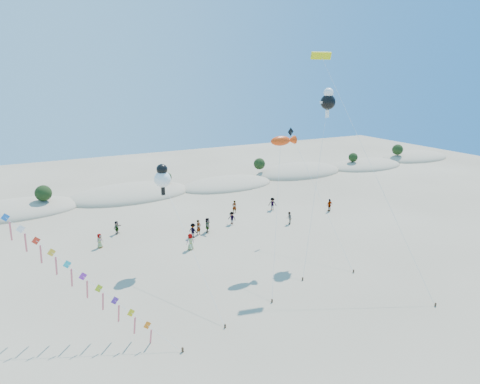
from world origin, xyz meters
name	(u,v)px	position (x,y,z in m)	size (l,w,h in m)	color
dune_ridge	(137,194)	(1.06, 45.14, 0.11)	(145.30, 11.49, 5.57)	tan
fish_kite	(283,141)	(9.33, 16.74, 11.83)	(7.12, 8.32, 12.34)	#3F2D1E
cartoon_kite_low	(162,177)	(-1.69, 20.63, 8.60)	(1.58, 13.91, 9.90)	#3F2D1E
cartoon_kite_high	(328,101)	(15.43, 17.87, 15.44)	(8.47, 7.85, 16.73)	#3F2D1E
parafoil_kite	(324,62)	(12.61, 15.30, 19.08)	(3.55, 13.69, 20.04)	#3F2D1E
dark_kite	(306,167)	(13.88, 18.93, 8.37)	(1.49, 12.88, 12.25)	#3F2D1E
beachgoers	(219,221)	(6.67, 26.37, 0.86)	(30.98, 9.20, 1.83)	slate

